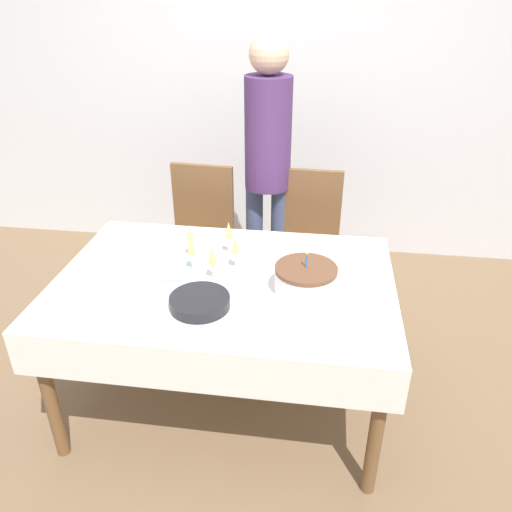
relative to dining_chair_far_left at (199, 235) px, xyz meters
name	(u,v)px	position (x,y,z in m)	size (l,w,h in m)	color
ground_plane	(229,397)	(0.34, -0.85, -0.53)	(12.00, 12.00, 0.00)	brown
wall_back	(271,77)	(0.34, 0.99, 0.82)	(8.00, 0.05, 2.70)	silver
dining_table	(225,297)	(0.34, -0.85, 0.11)	(1.56, 1.06, 0.75)	white
dining_chair_far_left	(199,235)	(0.00, 0.00, 0.00)	(0.45, 0.45, 0.96)	brown
dining_chair_far_right	(306,242)	(0.68, 0.00, 0.00)	(0.43, 0.43, 0.96)	brown
birthday_cake	(306,280)	(0.71, -0.91, 0.28)	(0.27, 0.27, 0.20)	white
champagne_tray	(211,254)	(0.26, -0.74, 0.28)	(0.37, 0.37, 0.18)	silver
plate_stack_main	(200,302)	(0.28, -1.09, 0.24)	(0.26, 0.26, 0.05)	black
cake_knife	(296,321)	(0.69, -1.13, 0.22)	(0.29, 0.11, 0.00)	silver
fork_pile	(174,291)	(0.14, -1.00, 0.23)	(0.17, 0.07, 0.02)	silver
napkin_pile	(180,273)	(0.13, -0.84, 0.22)	(0.15, 0.15, 0.01)	#8CC6E0
person_standing	(268,154)	(0.42, 0.14, 0.51)	(0.28, 0.28, 1.72)	#3F4C72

